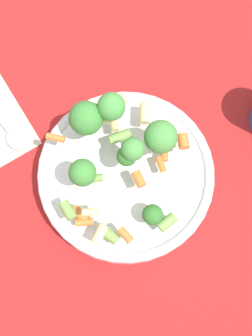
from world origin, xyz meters
The scene contains 4 objects.
ground_plane centered at (0.00, 0.00, 0.00)m, with size 3.00×3.00×0.00m, color maroon.
bowl centered at (0.00, 0.00, 0.02)m, with size 0.25×0.25×0.05m.
pasta_salad centered at (0.01, -0.02, 0.09)m, with size 0.19×0.21×0.08m.
spoon centered at (0.20, -0.05, 0.01)m, with size 0.12×0.12×0.01m.
Camera 1 is at (-0.02, 0.14, 0.57)m, focal length 42.00 mm.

